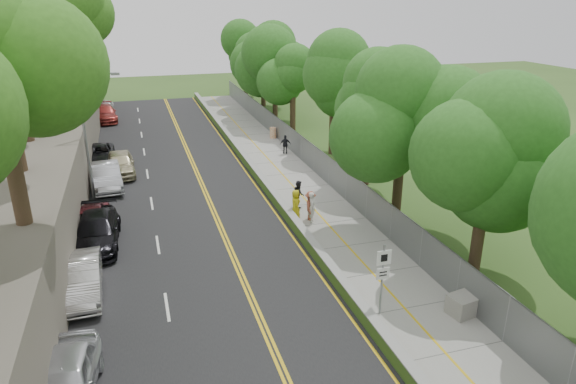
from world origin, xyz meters
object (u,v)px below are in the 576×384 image
(painter_0, at_px, (296,204))
(car_0, at_px, (66,380))
(car_1, at_px, (81,278))
(person_far, at_px, (285,145))
(signpost, at_px, (383,272))
(concrete_block, at_px, (464,305))
(streetlight, at_px, (88,128))
(car_2, at_px, (91,222))
(construction_barrel, at_px, (273,133))

(painter_0, bearing_deg, car_0, 136.64)
(car_1, bearing_deg, person_far, 49.05)
(signpost, bearing_deg, painter_0, 91.67)
(concrete_block, xyz_separation_m, car_0, (-14.90, -0.46, 0.34))
(car_0, bearing_deg, signpost, 12.73)
(painter_0, bearing_deg, signpost, -177.74)
(signpost, xyz_separation_m, car_1, (-11.65, 5.07, -1.15))
(streetlight, relative_size, signpost, 2.58)
(painter_0, relative_size, person_far, 1.09)
(signpost, distance_m, concrete_block, 3.71)
(car_2, distance_m, person_far, 18.49)
(streetlight, distance_m, concrete_block, 23.65)
(car_1, relative_size, car_2, 0.97)
(signpost, bearing_deg, streetlight, 124.08)
(concrete_block, bearing_deg, streetlight, 129.36)
(construction_barrel, distance_m, painter_0, 18.24)
(car_2, bearing_deg, signpost, -49.57)
(car_0, distance_m, painter_0, 16.35)
(streetlight, relative_size, car_1, 1.70)
(concrete_block, relative_size, person_far, 0.80)
(streetlight, relative_size, construction_barrel, 8.26)
(car_0, height_order, car_2, car_0)
(person_far, bearing_deg, painter_0, 88.28)
(concrete_block, bearing_deg, construction_barrel, 90.00)
(person_far, bearing_deg, car_2, 50.95)
(car_2, bearing_deg, person_far, 33.87)
(car_1, bearing_deg, painter_0, 22.85)
(construction_barrel, bearing_deg, streetlight, -142.83)
(car_1, bearing_deg, signpost, -25.49)
(construction_barrel, distance_m, car_2, 22.33)
(car_1, bearing_deg, car_2, 87.26)
(signpost, distance_m, painter_0, 10.38)
(signpost, distance_m, construction_barrel, 28.43)
(signpost, height_order, car_2, signpost)
(streetlight, distance_m, car_2, 6.77)
(construction_barrel, xyz_separation_m, car_1, (-14.90, -23.14, 0.28))
(construction_barrel, bearing_deg, signpost, -96.57)
(construction_barrel, relative_size, painter_0, 0.57)
(car_0, xyz_separation_m, car_1, (0.00, 6.52, 0.01))
(streetlight, relative_size, car_2, 1.65)
(car_1, bearing_deg, concrete_block, -24.09)
(car_2, xyz_separation_m, person_far, (14.45, 11.54, 0.11))
(signpost, bearing_deg, construction_barrel, 83.43)
(car_0, bearing_deg, person_far, 64.95)
(signpost, xyz_separation_m, concrete_block, (3.25, -0.98, -1.50))
(painter_0, bearing_deg, car_2, 84.63)
(streetlight, xyz_separation_m, car_0, (-0.14, -18.46, -3.84))
(painter_0, distance_m, person_far, 13.11)
(car_1, xyz_separation_m, car_2, (0.08, 6.43, -0.10))
(concrete_block, bearing_deg, car_0, -178.21)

